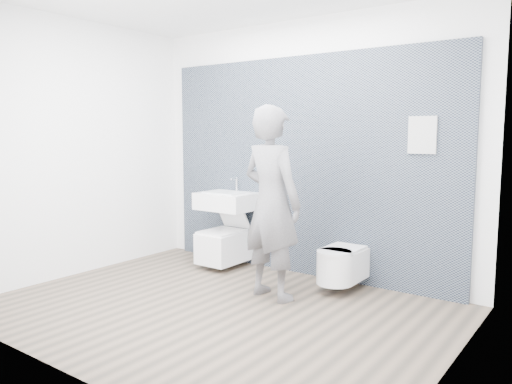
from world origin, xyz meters
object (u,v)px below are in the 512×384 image
Objects in this scene: washbasin at (227,201)px; toilet_rounded at (340,265)px; toilet_square at (224,244)px; visitor at (272,203)px.

toilet_rounded is at bearing -2.36° from washbasin.
toilet_square reaches higher than toilet_rounded.
toilet_rounded is 0.34× the size of visitor.
toilet_rounded is 0.97m from visitor.
toilet_rounded is at bearing -118.78° from visitor.
visitor is (-0.44, -0.57, 0.65)m from toilet_rounded.
toilet_square is 0.42× the size of visitor.
toilet_square is at bearing -90.00° from washbasin.
toilet_rounded is at bearing -0.39° from toilet_square.
washbasin reaches higher than toilet_rounded.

